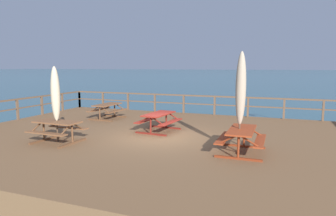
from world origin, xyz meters
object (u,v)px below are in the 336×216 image
object	(u,v)px
picnic_table_front_right	(57,127)
patio_umbrella_tall_mid_right	(55,94)
picnic_table_mid_right	(107,108)
patio_umbrella_tall_back_right	(241,89)
picnic_table_mid_left	(159,118)
picnic_table_back_right	(242,136)

from	to	relation	value
picnic_table_front_right	patio_umbrella_tall_mid_right	distance (m)	1.18
picnic_table_mid_right	patio_umbrella_tall_back_right	xyz separation A→B (m)	(7.28, -3.91, 1.47)
picnic_table_front_right	picnic_table_mid_right	world-z (taller)	same
picnic_table_front_right	picnic_table_mid_right	bearing A→B (deg)	101.35
picnic_table_front_right	patio_umbrella_tall_mid_right	xyz separation A→B (m)	(-0.04, 0.03, 1.18)
picnic_table_mid_right	patio_umbrella_tall_back_right	distance (m)	8.39
picnic_table_mid_right	patio_umbrella_tall_mid_right	bearing A→B (deg)	-79.04
picnic_table_mid_left	picnic_table_mid_right	bearing A→B (deg)	152.63
picnic_table_back_right	patio_umbrella_tall_mid_right	size ratio (longest dim) A/B	0.67
picnic_table_front_right	patio_umbrella_tall_back_right	distance (m)	6.54
patio_umbrella_tall_back_right	picnic_table_mid_left	bearing A→B (deg)	150.84
picnic_table_mid_left	patio_umbrella_tall_back_right	bearing A→B (deg)	-29.16
picnic_table_mid_right	patio_umbrella_tall_mid_right	xyz separation A→B (m)	(0.94, -4.87, 1.18)
picnic_table_front_right	picnic_table_back_right	world-z (taller)	same
picnic_table_front_right	picnic_table_mid_left	xyz separation A→B (m)	(2.71, 2.99, 0.00)
patio_umbrella_tall_mid_right	patio_umbrella_tall_back_right	bearing A→B (deg)	8.66
picnic_table_back_right	picnic_table_mid_right	xyz separation A→B (m)	(-7.35, 3.96, -0.00)
picnic_table_back_right	picnic_table_mid_left	world-z (taller)	same
patio_umbrella_tall_back_right	picnic_table_back_right	bearing A→B (deg)	-29.74
patio_umbrella_tall_mid_right	patio_umbrella_tall_back_right	world-z (taller)	patio_umbrella_tall_back_right
picnic_table_front_right	picnic_table_mid_right	size ratio (longest dim) A/B	0.97
picnic_table_front_right	patio_umbrella_tall_mid_right	world-z (taller)	patio_umbrella_tall_mid_right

